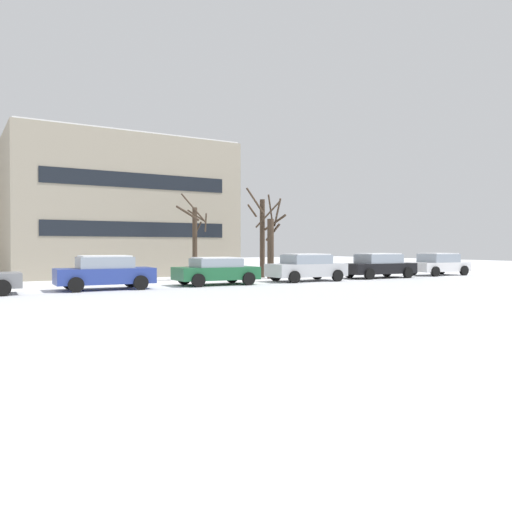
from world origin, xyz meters
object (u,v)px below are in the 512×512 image
at_px(parked_car_black, 379,265).
at_px(parked_car_blue, 105,272).
at_px(parked_car_silver, 306,267).
at_px(parked_car_white, 438,264).
at_px(parked_car_green, 216,271).

bearing_deg(parked_car_black, parked_car_blue, 179.91).
xyz_separation_m(parked_car_silver, parked_car_white, (10.86, 0.21, -0.02)).
bearing_deg(parked_car_white, parked_car_green, -179.62).
height_order(parked_car_blue, parked_car_white, parked_car_blue).
bearing_deg(parked_car_blue, parked_car_black, -0.09).
bearing_deg(parked_car_black, parked_car_white, 1.18).
xyz_separation_m(parked_car_blue, parked_car_green, (5.43, -0.02, -0.06)).
relative_size(parked_car_green, parked_car_silver, 0.96).
bearing_deg(parked_car_green, parked_car_white, 0.38).
relative_size(parked_car_blue, parked_car_silver, 0.98).
bearing_deg(parked_car_silver, parked_car_blue, 179.36).
xyz_separation_m(parked_car_blue, parked_car_white, (21.71, 0.09, -0.02)).
bearing_deg(parked_car_black, parked_car_green, 179.98).
bearing_deg(parked_car_blue, parked_car_white, 0.23).
bearing_deg(parked_car_green, parked_car_silver, -1.03).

